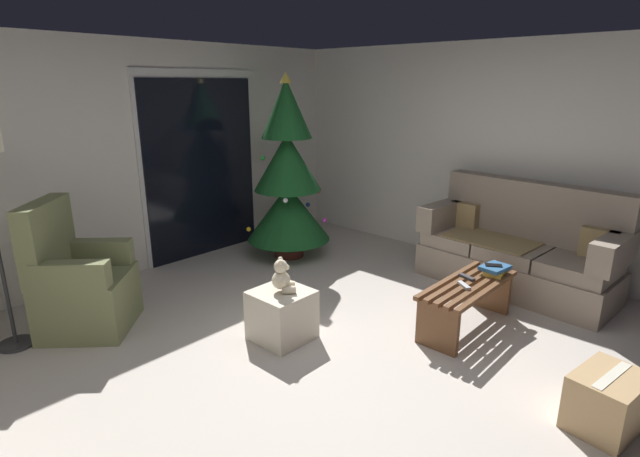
% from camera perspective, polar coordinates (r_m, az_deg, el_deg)
% --- Properties ---
extents(ground_plane, '(7.00, 7.00, 0.00)m').
position_cam_1_polar(ground_plane, '(3.84, 3.79, -15.63)').
color(ground_plane, '#BCB2A8').
extents(wall_back, '(5.72, 0.12, 2.50)m').
position_cam_1_polar(wall_back, '(5.73, -20.69, 7.57)').
color(wall_back, silver).
rests_on(wall_back, ground).
extents(wall_right, '(0.12, 6.00, 2.50)m').
position_cam_1_polar(wall_right, '(5.83, 22.18, 7.55)').
color(wall_right, silver).
rests_on(wall_right, ground).
extents(patio_door_frame, '(1.60, 0.02, 2.20)m').
position_cam_1_polar(patio_door_frame, '(6.08, -13.68, 7.20)').
color(patio_door_frame, silver).
rests_on(patio_door_frame, ground).
extents(patio_door_glass, '(1.50, 0.02, 2.10)m').
position_cam_1_polar(patio_door_glass, '(6.07, -13.55, 6.72)').
color(patio_door_glass, black).
rests_on(patio_door_glass, ground).
extents(couch, '(0.92, 1.99, 1.08)m').
position_cam_1_polar(couch, '(5.41, 22.13, -2.36)').
color(couch, gray).
rests_on(couch, ground).
extents(coffee_table, '(1.10, 0.40, 0.42)m').
position_cam_1_polar(coffee_table, '(4.41, 16.75, -7.78)').
color(coffee_table, brown).
rests_on(coffee_table, ground).
extents(remote_graphite, '(0.09, 0.16, 0.02)m').
position_cam_1_polar(remote_graphite, '(4.44, 16.74, -5.45)').
color(remote_graphite, '#333338').
rests_on(remote_graphite, coffee_table).
extents(remote_silver, '(0.12, 0.15, 0.02)m').
position_cam_1_polar(remote_silver, '(4.26, 16.43, -6.37)').
color(remote_silver, '#ADADB2').
rests_on(remote_silver, coffee_table).
extents(book_stack, '(0.28, 0.22, 0.07)m').
position_cam_1_polar(book_stack, '(4.62, 19.72, -4.52)').
color(book_stack, '#B79333').
rests_on(book_stack, coffee_table).
extents(cell_phone, '(0.14, 0.16, 0.01)m').
position_cam_1_polar(cell_phone, '(4.60, 19.58, -4.05)').
color(cell_phone, black).
rests_on(cell_phone, book_stack).
extents(christmas_tree, '(1.00, 1.00, 2.16)m').
position_cam_1_polar(christmas_tree, '(5.80, -3.79, 5.72)').
color(christmas_tree, '#4C1E19').
rests_on(christmas_tree, ground).
extents(armchair, '(0.97, 0.97, 1.13)m').
position_cam_1_polar(armchair, '(4.64, -26.18, -5.93)').
color(armchair, olive).
rests_on(armchair, ground).
extents(ottoman, '(0.44, 0.44, 0.42)m').
position_cam_1_polar(ottoman, '(4.10, -4.47, -10.01)').
color(ottoman, beige).
rests_on(ottoman, ground).
extents(teddy_bear_cream, '(0.22, 0.21, 0.29)m').
position_cam_1_polar(teddy_bear_cream, '(3.97, -4.42, -5.72)').
color(teddy_bear_cream, beige).
rests_on(teddy_bear_cream, ottoman).
extents(cardboard_box_taped_mid_floor, '(0.52, 0.42, 0.36)m').
position_cam_1_polar(cardboard_box_taped_mid_floor, '(3.62, 30.47, -16.95)').
color(cardboard_box_taped_mid_floor, tan).
rests_on(cardboard_box_taped_mid_floor, ground).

